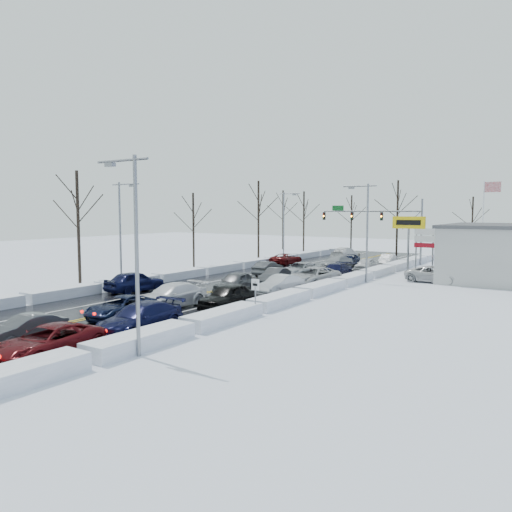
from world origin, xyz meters
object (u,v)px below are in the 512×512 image
Objects in this scene: tires_plus_sign at (409,227)px; oncoming_car_0 at (268,275)px; flagpole at (485,216)px; traffic_signal_mast at (381,219)px.

tires_plus_sign is 1.41× the size of oncoming_car_0.
tires_plus_sign is 14.79m from flagpole.
flagpole is (4.67, 14.01, 0.93)m from tires_plus_sign.
flagpole reaches higher than traffic_signal_mast.
traffic_signal_mast reaches higher than oncoming_car_0.
flagpole reaches higher than oncoming_car_0.
traffic_signal_mast is 3.11× the size of oncoming_car_0.
tires_plus_sign is 0.60× the size of flagpole.
tires_plus_sign is (7.05, -12.00, -0.49)m from traffic_signal_mast.
oncoming_car_0 is (-16.99, -20.58, -5.93)m from flagpole.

